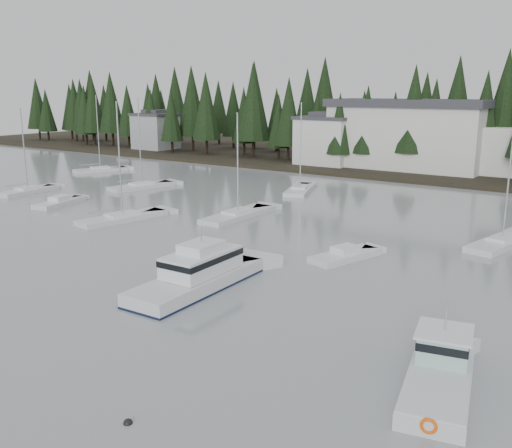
{
  "coord_description": "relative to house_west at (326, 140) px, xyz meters",
  "views": [
    {
      "loc": [
        27.84,
        -7.11,
        12.92
      ],
      "look_at": [
        2.61,
        28.93,
        2.5
      ],
      "focal_mm": 40.0,
      "sensor_mm": 36.0,
      "label": 1
    }
  ],
  "objects": [
    {
      "name": "far_shore_land",
      "position": [
        18.0,
        18.0,
        -4.65
      ],
      "size": [
        240.0,
        54.0,
        1.0
      ],
      "primitive_type": "cube",
      "color": "black",
      "rests_on": "ground"
    },
    {
      "name": "conifer_treeline",
      "position": [
        18.0,
        7.0,
        -4.65
      ],
      "size": [
        200.0,
        22.0,
        20.0
      ],
      "primitive_type": null,
      "color": "black",
      "rests_on": "ground"
    },
    {
      "name": "house_west",
      "position": [
        0.0,
        0.0,
        0.0
      ],
      "size": [
        9.54,
        7.42,
        8.75
      ],
      "color": "silver",
      "rests_on": "ground"
    },
    {
      "name": "house_far_west",
      "position": [
        -42.0,
        2.0,
        -0.25
      ],
      "size": [
        8.48,
        7.42,
        8.25
      ],
      "color": "#999EA0",
      "rests_on": "ground"
    },
    {
      "name": "harbor_inn",
      "position": [
        15.04,
        3.34,
        1.12
      ],
      "size": [
        29.5,
        11.5,
        10.9
      ],
      "color": "silver",
      "rests_on": "ground"
    },
    {
      "name": "cabin_cruiser_center",
      "position": [
        21.99,
        -58.73,
        -3.95
      ],
      "size": [
        3.75,
        11.08,
        4.72
      ],
      "rotation": [
        0.0,
        0.0,
        1.6
      ],
      "color": "silver",
      "rests_on": "ground"
    },
    {
      "name": "lobster_boat_teal",
      "position": [
        39.3,
        -62.54,
        -4.14
      ],
      "size": [
        4.26,
        8.09,
        4.28
      ],
      "rotation": [
        0.0,
        0.0,
        1.78
      ],
      "color": "silver",
      "rests_on": "ground"
    },
    {
      "name": "sailboat_1",
      "position": [
        2.5,
        -47.78,
        -4.59
      ],
      "size": [
        4.26,
        9.75,
        12.36
      ],
      "rotation": [
        0.0,
        0.0,
        1.4
      ],
      "color": "silver",
      "rests_on": "ground"
    },
    {
      "name": "sailboat_3",
      "position": [
        11.23,
        -39.92,
        -4.6
      ],
      "size": [
        2.88,
        10.05,
        11.22
      ],
      "rotation": [
        0.0,
        0.0,
        1.59
      ],
      "color": "silver",
      "rests_on": "ground"
    },
    {
      "name": "sailboat_4",
      "position": [
        -10.06,
        -33.01,
        -4.59
      ],
      "size": [
        4.55,
        9.42,
        12.46
      ],
      "rotation": [
        0.0,
        0.0,
        1.37
      ],
      "color": "silver",
      "rests_on": "ground"
    },
    {
      "name": "sailboat_6",
      "position": [
        -19.35,
        -43.95,
        -4.59
      ],
      "size": [
        3.3,
        8.25,
        11.21
      ],
      "rotation": [
        0.0,
        0.0,
        1.67
      ],
      "color": "silver",
      "rests_on": "ground"
    },
    {
      "name": "sailboat_7",
      "position": [
        36.15,
        -35.55,
        -4.59
      ],
      "size": [
        4.24,
        9.95,
        12.14
      ],
      "rotation": [
        0.0,
        0.0,
        1.38
      ],
      "color": "silver",
      "rests_on": "ground"
    },
    {
      "name": "sailboat_8",
      "position": [
        -27.17,
        -25.63,
        -4.58
      ],
      "size": [
        5.6,
        8.68,
        12.62
      ],
      "rotation": [
        0.0,
        0.0,
        1.19
      ],
      "color": "silver",
      "rests_on": "ground"
    },
    {
      "name": "sailboat_10",
      "position": [
        8.7,
        -23.13,
        -4.59
      ],
      "size": [
        5.56,
        9.28,
        11.87
      ],
      "rotation": [
        0.0,
        0.0,
        1.92
      ],
      "color": "silver",
      "rests_on": "ground"
    },
    {
      "name": "runabout_0",
      "position": [
        -9.46,
        -46.46,
        -4.52
      ],
      "size": [
        3.73,
        7.14,
        1.42
      ],
      "rotation": [
        0.0,
        0.0,
        1.81
      ],
      "color": "silver",
      "rests_on": "ground"
    },
    {
      "name": "runabout_1",
      "position": [
        27.05,
        -47.09,
        -4.52
      ],
      "size": [
        3.85,
        6.62,
        1.42
      ],
      "rotation": [
        0.0,
        0.0,
        1.29
      ],
      "color": "silver",
      "rests_on": "ground"
    },
    {
      "name": "mooring_buoy_dark",
      "position": [
        30.1,
        -72.5,
        -4.65
      ],
      "size": [
        0.39,
        0.39,
        0.39
      ],
      "primitive_type": "sphere",
      "color": "black",
      "rests_on": "ground"
    }
  ]
}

